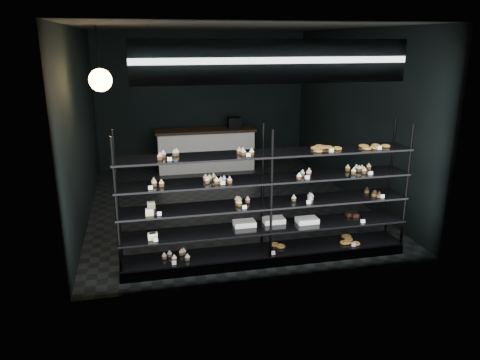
% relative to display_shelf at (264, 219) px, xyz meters
% --- Properties ---
extents(room, '(5.01, 6.01, 3.20)m').
position_rel_display_shelf_xyz_m(room, '(-0.04, 2.45, 0.97)').
color(room, black).
rests_on(room, ground).
extents(display_shelf, '(4.00, 0.50, 1.91)m').
position_rel_display_shelf_xyz_m(display_shelf, '(0.00, 0.00, 0.00)').
color(display_shelf, black).
rests_on(display_shelf, room).
extents(signage, '(3.30, 0.05, 0.50)m').
position_rel_display_shelf_xyz_m(signage, '(-0.04, -0.48, 2.12)').
color(signage, '#0C0B38').
rests_on(signage, room).
extents(pendant_lamp, '(0.32, 0.32, 0.89)m').
position_rel_display_shelf_xyz_m(pendant_lamp, '(-2.09, 1.13, 1.82)').
color(pendant_lamp, black).
rests_on(pendant_lamp, room).
extents(service_counter, '(2.33, 0.65, 1.23)m').
position_rel_display_shelf_xyz_m(service_counter, '(-0.05, 4.95, -0.13)').
color(service_counter, white).
rests_on(service_counter, room).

